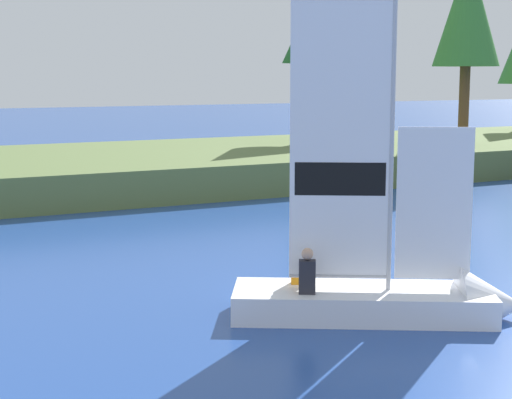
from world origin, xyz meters
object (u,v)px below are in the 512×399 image
Objects in this scene: shoreline_tree_centre at (467,11)px; channel_buoy at (432,229)px; shoreline_tree_midleft at (317,25)px; sailboat at (406,293)px.

shoreline_tree_centre reaches higher than channel_buoy.
shoreline_tree_midleft is 0.86× the size of shoreline_tree_centre.
channel_buoy is (5.00, 5.46, -0.24)m from sailboat.
shoreline_tree_centre is (4.44, -4.60, 0.45)m from shoreline_tree_midleft.
shoreline_tree_midleft reaches higher than sailboat.
channel_buoy is (-10.05, -10.41, -6.52)m from shoreline_tree_centre.
sailboat is at bearing -117.40° from shoreline_tree_midleft.
shoreline_tree_centre is at bearing 76.67° from sailboat.
shoreline_tree_centre is 22.75m from sailboat.
channel_buoy is at bearing -133.98° from shoreline_tree_centre.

